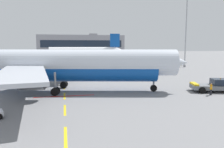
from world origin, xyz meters
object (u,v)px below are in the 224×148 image
Objects in this scene: pushback_tug at (214,86)px; catering_truck at (156,66)px; airliner_mid_left at (85,52)px; airliner_foreground at (69,65)px; apron_light_mast_far at (187,15)px; ground_crew_worker at (211,88)px.

pushback_tug is 0.89× the size of catering_truck.
airliner_foreground is at bearing -97.62° from airliner_mid_left.
airliner_mid_left is at bearing 82.38° from airliner_foreground.
apron_light_mast_far is at bearing 65.79° from pushback_tug.
airliner_foreground is 20.26m from ground_crew_worker.
airliner_mid_left reaches higher than pushback_tug.
airliner_foreground is 49.28m from apron_light_mast_far.
airliner_foreground is 1.33× the size of apron_light_mast_far.
airliner_mid_left is at bearing 129.20° from apron_light_mast_far.
airliner_mid_left is at bearing 98.08° from ground_crew_worker.
catering_truck is at bearing -74.73° from airliner_mid_left.
airliner_mid_left is 72.48m from ground_crew_worker.
airliner_foreground is 4.67× the size of catering_truck.
airliner_mid_left reaches higher than ground_crew_worker.
pushback_tug is 3.91× the size of ground_crew_worker.
catering_truck is (12.85, -47.06, -2.26)m from airliner_mid_left.
ground_crew_worker is at bearing -81.92° from airliner_mid_left.
catering_truck is at bearing 83.82° from ground_crew_worker.
pushback_tug is 0.25× the size of apron_light_mast_far.
ground_crew_worker is 0.06× the size of apron_light_mast_far.
airliner_foreground is at bearing -140.31° from catering_truck.
ground_crew_worker is (-2.03, -2.02, 0.05)m from pushback_tug.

